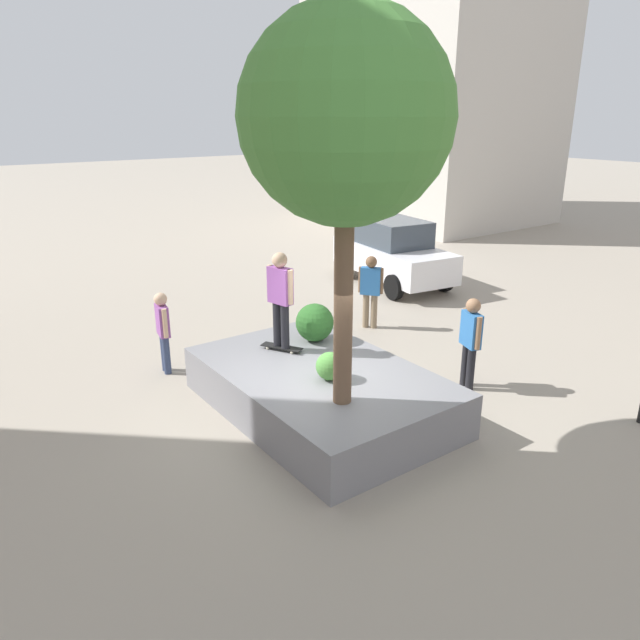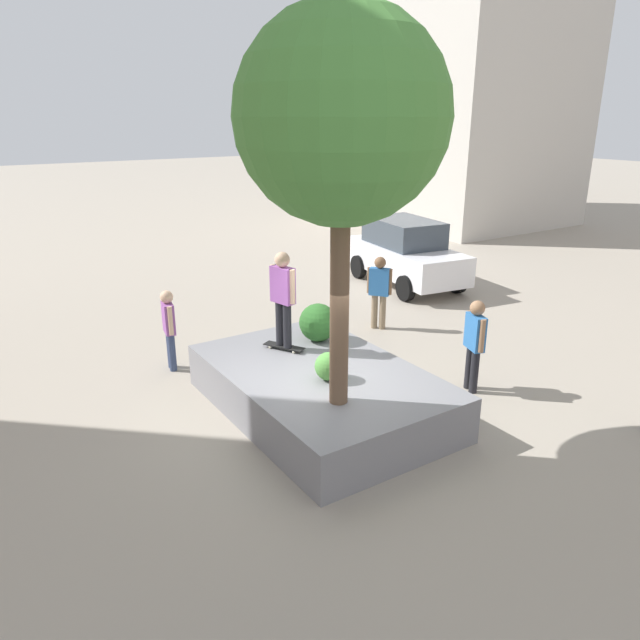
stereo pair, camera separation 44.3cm
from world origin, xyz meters
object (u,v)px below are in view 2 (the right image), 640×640
skateboard (284,347)px  plaza_tree (342,119)px  bystander_watching (475,340)px  pedestrian_crossing (169,324)px  planter_ledge (320,390)px  passerby_with_bag (379,288)px  sedan_parked (406,252)px  skateboarder (283,293)px

skateboard → plaza_tree: bearing=-8.8°
bystander_watching → pedestrian_crossing: bearing=-132.7°
plaza_tree → planter_ledge: bearing=160.1°
bystander_watching → planter_ledge: bearing=-107.2°
passerby_with_bag → pedestrian_crossing: bearing=-94.5°
plaza_tree → pedestrian_crossing: plaza_tree is taller
planter_ledge → bystander_watching: size_ratio=2.59×
planter_ledge → plaza_tree: size_ratio=0.82×
plaza_tree → bystander_watching: plaza_tree is taller
sedan_parked → bystander_watching: (6.24, -3.76, 0.02)m
planter_ledge → pedestrian_crossing: 3.55m
plaza_tree → pedestrian_crossing: bearing=-165.4°
sedan_parked → pedestrian_crossing: 8.41m
skateboard → pedestrian_crossing: size_ratio=0.48×
plaza_tree → bystander_watching: 5.03m
passerby_with_bag → pedestrian_crossing: size_ratio=1.07×
sedan_parked → planter_ledge: bearing=-50.8°
skateboarder → passerby_with_bag: 3.99m
planter_ledge → pedestrian_crossing: bearing=-154.0°
plaza_tree → pedestrian_crossing: (-4.29, -1.12, -3.91)m
skateboarder → sedan_parked: 7.92m
passerby_with_bag → planter_ledge: bearing=-51.7°
skateboarder → sedan_parked: bearing=122.6°
plaza_tree → sedan_parked: 10.31m
skateboarder → pedestrian_crossing: skateboarder is taller
plaza_tree → skateboarder: plaza_tree is taller
planter_ledge → plaza_tree: plaza_tree is taller
skateboarder → passerby_with_bag: skateboarder is taller
bystander_watching → passerby_with_bag: passerby_with_bag is taller
planter_ledge → bystander_watching: (0.87, 2.81, 0.63)m
skateboarder → passerby_with_bag: size_ratio=1.00×
pedestrian_crossing → passerby_with_bag: bearing=85.5°
planter_ledge → plaza_tree: 4.64m
skateboarder → plaza_tree: bearing=-8.8°
skateboard → skateboarder: size_ratio=0.45×
sedan_parked → passerby_with_bag: 4.05m
plaza_tree → sedan_parked: bearing=133.0°
plaza_tree → sedan_parked: (-6.52, 6.99, -3.88)m
sedan_parked → skateboarder: bearing=-57.4°
skateboard → sedan_parked: size_ratio=0.18×
skateboarder → skateboard: bearing=-7.1°
pedestrian_crossing → plaza_tree: bearing=14.6°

